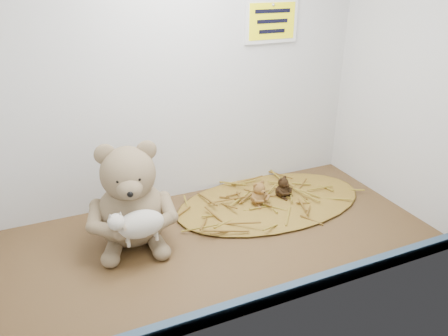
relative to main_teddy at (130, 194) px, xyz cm
name	(u,v)px	position (x,y,z in cm)	size (l,w,h in cm)	color
alcove_shell	(207,75)	(22.93, -0.06, 30.22)	(120.40, 60.20, 90.40)	#422817
front_rail	(272,297)	(22.93, -37.86, -12.98)	(119.28, 2.20, 3.60)	#3D5D75
straw_bed	(270,201)	(45.79, 3.47, -14.17)	(63.74, 37.01, 1.23)	brown
main_teddy	(130,194)	(0.00, 0.00, 0.00)	(23.84, 25.17, 29.57)	#907B58
toy_lamb	(141,224)	(0.00, -10.60, -3.37)	(15.80, 9.64, 10.21)	beige
mini_teddy_tan	(259,192)	(41.04, 2.87, -9.61)	(6.36, 6.71, 7.88)	brown
mini_teddy_brown	(283,186)	(50.54, 4.06, -9.95)	(5.81, 6.13, 7.20)	black
wall_sign	(271,21)	(52.93, 20.34, 40.22)	(16.00, 1.20, 11.00)	#FFF60D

